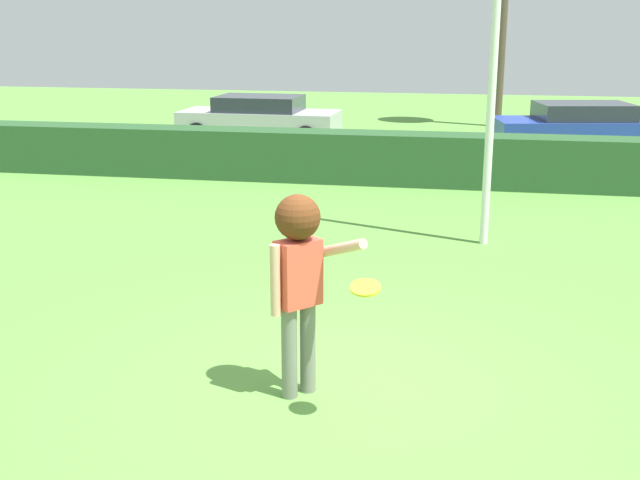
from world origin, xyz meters
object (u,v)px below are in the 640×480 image
at_px(person, 299,265).
at_px(parked_car_blue, 582,126).
at_px(parked_car_silver, 260,117).
at_px(frisbee, 365,288).

distance_m(person, parked_car_blue, 14.77).
height_order(person, parked_car_silver, person).
relative_size(person, frisbee, 7.50).
height_order(person, parked_car_blue, person).
xyz_separation_m(parked_car_silver, parked_car_blue, (8.27, -0.32, 0.00)).
distance_m(frisbee, parked_car_blue, 15.06).
distance_m(frisbee, parked_car_silver, 15.77).
distance_m(person, frisbee, 0.79).
height_order(parked_car_silver, parked_car_blue, same).
relative_size(person, parked_car_blue, 0.41).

